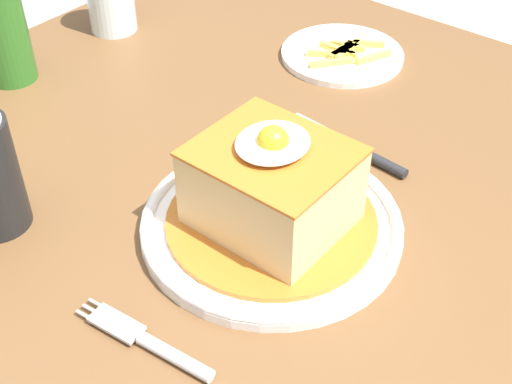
# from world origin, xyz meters

# --- Properties ---
(dining_table) EXTENTS (1.12, 1.03, 0.75)m
(dining_table) POSITION_xyz_m (0.00, 0.00, 0.65)
(dining_table) COLOR brown
(dining_table) RESTS_ON ground_plane
(main_plate) EXTENTS (0.26, 0.26, 0.02)m
(main_plate) POSITION_xyz_m (0.04, -0.04, 0.76)
(main_plate) COLOR white
(main_plate) RESTS_ON dining_table
(sandwich_meal) EXTENTS (0.21, 0.21, 0.12)m
(sandwich_meal) POSITION_xyz_m (0.04, -0.04, 0.81)
(sandwich_meal) COLOR #C66B23
(sandwich_meal) RESTS_ON main_plate
(fork) EXTENTS (0.03, 0.14, 0.01)m
(fork) POSITION_xyz_m (-0.14, -0.05, 0.76)
(fork) COLOR silver
(fork) RESTS_ON dining_table
(knife) EXTENTS (0.03, 0.17, 0.01)m
(knife) POSITION_xyz_m (0.20, -0.04, 0.76)
(knife) COLOR #262628
(knife) RESTS_ON dining_table
(drinking_glass) EXTENTS (0.07, 0.07, 0.10)m
(drinking_glass) POSITION_xyz_m (0.24, 0.41, 0.80)
(drinking_glass) COLOR #3F2314
(drinking_glass) RESTS_ON dining_table
(side_plate_fries) EXTENTS (0.17, 0.17, 0.02)m
(side_plate_fries) POSITION_xyz_m (0.38, 0.10, 0.76)
(side_plate_fries) COLOR white
(side_plate_fries) RESTS_ON dining_table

